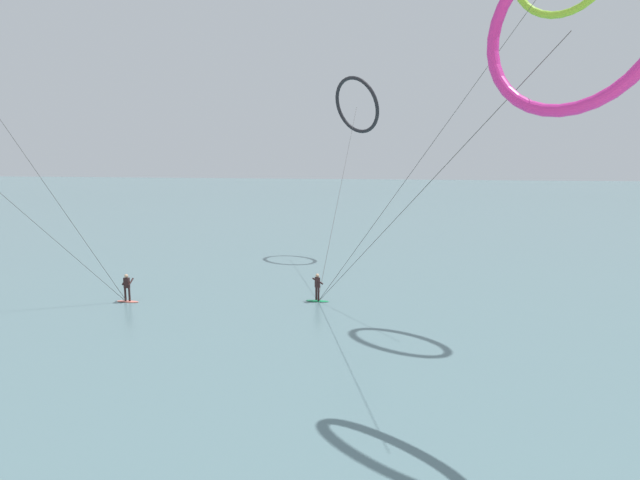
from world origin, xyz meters
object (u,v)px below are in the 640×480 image
Objects in this scene: surfer_emerald at (317,289)px; kite_magenta at (572,24)px; kite_charcoal at (357,105)px; surfer_coral at (127,290)px.

surfer_emerald is 0.11× the size of kite_magenta.
surfer_emerald is at bearing 166.22° from kite_magenta.
kite_charcoal is (0.44, 15.19, 12.15)m from surfer_emerald.
surfer_coral is at bearing -117.76° from surfer_emerald.
surfer_emerald is 0.10× the size of kite_charcoal.
kite_charcoal is at bearing -120.19° from surfer_coral.
kite_charcoal reaches higher than surfer_coral.
surfer_emerald is 11.37m from surfer_coral.
kite_magenta is at bearing 148.05° from kite_charcoal.
kite_magenta reaches higher than surfer_coral.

